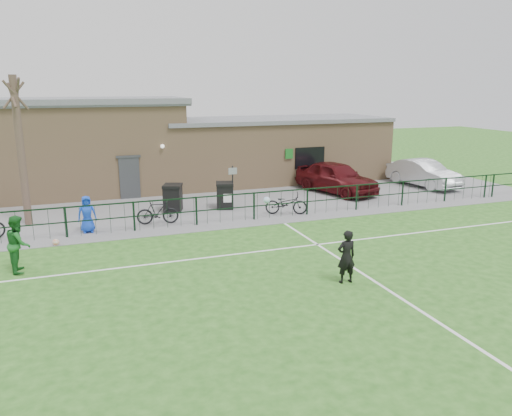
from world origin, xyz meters
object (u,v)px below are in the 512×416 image
object	(u,v)px
outfield_player	(18,244)
ball_ground	(56,242)
wheelie_bin_left	(173,199)
wheelie_bin_right	(225,196)
spectator_child	(87,214)
bare_tree	(21,152)
bicycle_d	(158,212)
bicycle_e	(286,203)
car_maroon	(336,177)
sign_post	(233,187)
car_silver	(423,173)

from	to	relation	value
outfield_player	ball_ground	xyz separation A→B (m)	(0.94, 2.34, -0.77)
wheelie_bin_left	wheelie_bin_right	bearing A→B (deg)	14.20
wheelie_bin_left	spectator_child	xyz separation A→B (m)	(-3.76, -2.20, 0.15)
bare_tree	bicycle_d	size ratio (longest dim) A/B	3.53
bicycle_e	outfield_player	distance (m)	11.06
bare_tree	bicycle_e	distance (m)	11.14
wheelie_bin_right	ball_ground	xyz separation A→B (m)	(-7.28, -3.23, -0.47)
bare_tree	outfield_player	xyz separation A→B (m)	(0.18, -5.72, -2.11)
car_maroon	outfield_player	distance (m)	16.27
spectator_child	bicycle_d	bearing A→B (deg)	2.73
outfield_player	car_maroon	bearing A→B (deg)	-66.96
sign_post	bicycle_d	world-z (taller)	sign_post
bare_tree	sign_post	size ratio (longest dim) A/B	3.00
ball_ground	car_silver	bearing A→B (deg)	12.75
bare_tree	bicycle_d	distance (m)	5.89
wheelie_bin_right	sign_post	bearing A→B (deg)	-8.64
bare_tree	wheelie_bin_right	bearing A→B (deg)	-1.02
wheelie_bin_right	bicycle_d	bearing A→B (deg)	-138.00
wheelie_bin_left	bicycle_d	distance (m)	2.19
bicycle_d	spectator_child	distance (m)	2.78
wheelie_bin_left	bicycle_d	world-z (taller)	wheelie_bin_left
sign_post	car_maroon	xyz separation A→B (m)	(6.19, 1.44, -0.17)
wheelie_bin_left	spectator_child	distance (m)	4.36
sign_post	ball_ground	world-z (taller)	sign_post
bare_tree	bicycle_d	bearing A→B (deg)	-19.97
bare_tree	wheelie_bin_left	size ratio (longest dim) A/B	5.22
bicycle_e	ball_ground	size ratio (longest dim) A/B	7.76
sign_post	outfield_player	xyz separation A→B (m)	(-8.56, -5.41, -0.13)
spectator_child	ball_ground	xyz separation A→B (m)	(-1.15, -1.29, -0.62)
sign_post	bicycle_d	distance (m)	4.05
wheelie_bin_right	bicycle_e	xyz separation A→B (m)	(2.24, -2.00, -0.08)
car_maroon	car_silver	size ratio (longest dim) A/B	1.08
bare_tree	spectator_child	bearing A→B (deg)	-42.55
bicycle_e	wheelie_bin_left	bearing A→B (deg)	86.42
bicycle_d	wheelie_bin_left	bearing A→B (deg)	-18.65
bare_tree	car_silver	distance (m)	20.56
bicycle_d	ball_ground	world-z (taller)	bicycle_d
car_silver	ball_ground	bearing A→B (deg)	-174.47
spectator_child	outfield_player	size ratio (longest dim) A/B	0.81
wheelie_bin_left	spectator_child	size ratio (longest dim) A/B	0.79
car_maroon	spectator_child	distance (m)	13.07
wheelie_bin_left	outfield_player	distance (m)	8.27
car_maroon	bicycle_e	distance (m)	5.41
bicycle_d	wheelie_bin_right	bearing A→B (deg)	-54.92
bare_tree	ball_ground	size ratio (longest dim) A/B	25.25
bicycle_d	bicycle_e	distance (m)	5.63
wheelie_bin_left	car_maroon	bearing A→B (deg)	27.14
wheelie_bin_right	outfield_player	bearing A→B (deg)	-130.31
spectator_child	car_maroon	bearing A→B (deg)	11.64
wheelie_bin_right	car_maroon	distance (m)	6.67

